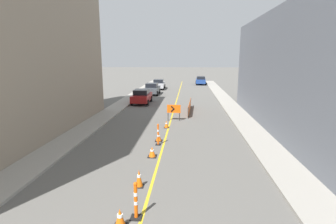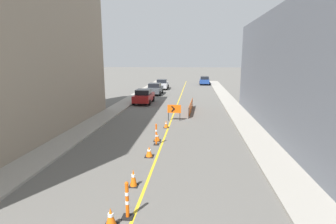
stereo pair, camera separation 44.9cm
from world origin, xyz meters
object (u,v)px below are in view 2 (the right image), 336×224
delineator_post_rear (156,136)px  parked_car_curb_near (144,96)px  traffic_cone_farthest (166,124)px  arrow_barricade_primary (174,110)px  parked_car_curb_mid (155,89)px  traffic_cone_third (133,178)px  traffic_cone_fifth (157,137)px  delineator_post_front (127,202)px  parked_car_opposite_side (205,80)px  traffic_cone_second (111,217)px  parked_car_curb_far (162,84)px  traffic_cone_fourth (149,152)px

delineator_post_rear → parked_car_curb_near: parked_car_curb_near is taller
traffic_cone_farthest → arrow_barricade_primary: arrow_barricade_primary is taller
parked_car_curb_mid → traffic_cone_third: bearing=-82.3°
arrow_barricade_primary → traffic_cone_fifth: bearing=-93.8°
delineator_post_front → parked_car_curb_near: size_ratio=0.29×
traffic_cone_farthest → parked_car_curb_mid: bearing=101.2°
traffic_cone_third → parked_car_opposite_side: parked_car_opposite_side is taller
traffic_cone_third → delineator_post_rear: size_ratio=0.56×
delineator_post_front → delineator_post_rear: bearing=91.1°
arrow_barricade_primary → parked_car_opposite_side: 30.38m
traffic_cone_second → parked_car_curb_far: 35.97m
arrow_barricade_primary → parked_car_curb_near: 8.97m
traffic_cone_fourth → parked_car_curb_far: (-3.09, 30.09, 0.53)m
arrow_barricade_primary → parked_car_opposite_side: parked_car_opposite_side is taller
traffic_cone_fifth → parked_car_opposite_side: size_ratio=0.12×
traffic_cone_second → arrow_barricade_primary: (0.82, 13.82, 0.62)m
traffic_cone_third → parked_car_curb_mid: bearing=96.8°
traffic_cone_fourth → parked_car_curb_far: size_ratio=0.13×
traffic_cone_third → traffic_cone_fifth: bearing=88.9°
traffic_cone_fifth → arrow_barricade_primary: size_ratio=0.41×
parked_car_opposite_side → traffic_cone_second: bearing=-93.0°
delineator_post_rear → parked_car_curb_mid: parked_car_curb_mid is taller
traffic_cone_second → parked_car_curb_near: 22.06m
traffic_cone_farthest → arrow_barricade_primary: (0.41, 2.26, 0.67)m
traffic_cone_third → parked_car_curb_far: 33.43m
traffic_cone_second → delineator_post_rear: (0.25, 7.69, 0.25)m
parked_car_curb_mid → delineator_post_front: bearing=-82.2°
traffic_cone_second → parked_car_curb_mid: (-3.10, 29.22, 0.50)m
traffic_cone_farthest → parked_car_opposite_side: (3.90, 32.44, 0.54)m
traffic_cone_farthest → delineator_post_front: delineator_post_front is taller
parked_car_curb_near → parked_car_curb_mid: same height
traffic_cone_fifth → traffic_cone_farthest: bearing=86.3°
arrow_barricade_primary → parked_car_curb_mid: size_ratio=0.30×
traffic_cone_third → parked_car_opposite_side: (4.21, 41.44, 0.45)m
traffic_cone_third → traffic_cone_fourth: (0.07, 3.20, -0.08)m
traffic_cone_second → traffic_cone_farthest: size_ratio=1.16×
traffic_cone_second → arrow_barricade_primary: bearing=86.6°
traffic_cone_third → parked_car_curb_near: (-3.33, 19.25, 0.45)m
traffic_cone_farthest → parked_car_opposite_side: 32.68m
delineator_post_rear → parked_car_opposite_side: (4.05, 36.31, 0.25)m
arrow_barricade_primary → traffic_cone_second: bearing=-90.7°
delineator_post_front → arrow_barricade_primary: (0.43, 13.32, 0.39)m
delineator_post_rear → parked_car_curb_mid: bearing=98.8°
traffic_cone_fifth → parked_car_curb_mid: parked_car_curb_mid is taller
delineator_post_front → parked_car_curb_far: (-3.31, 35.36, 0.26)m
parked_car_curb_near → parked_car_opposite_side: size_ratio=0.98×
traffic_cone_second → delineator_post_front: delineator_post_front is taller
traffic_cone_third → traffic_cone_farthest: traffic_cone_third is taller
arrow_barricade_primary → traffic_cone_third: bearing=-91.0°
parked_car_curb_far → traffic_cone_second: bearing=-87.3°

